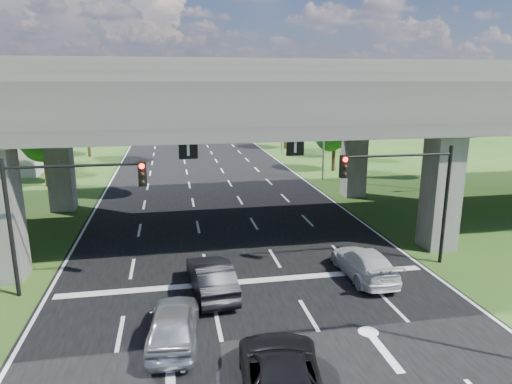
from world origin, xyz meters
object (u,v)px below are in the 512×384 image
object	(u,v)px
streetlight_beyond	(279,107)
car_white	(364,263)
car_dark	(211,277)
streetlight_far	(320,117)
car_silver	(173,323)
signal_right	(407,184)
car_trailing	(281,377)
signal_left	(62,200)

from	to	relation	value
streetlight_beyond	car_white	xyz separation A→B (m)	(-4.70, -37.00, -5.14)
car_dark	streetlight_far	bearing A→B (deg)	-124.62
streetlight_far	car_silver	size ratio (longest dim) A/B	2.33
signal_right	streetlight_far	bearing A→B (deg)	83.53
car_silver	car_trailing	distance (m)	4.69
streetlight_far	car_dark	bearing A→B (deg)	-119.10
car_white	signal_right	bearing A→B (deg)	-159.57
streetlight_beyond	car_trailing	size ratio (longest dim) A/B	1.93
streetlight_far	streetlight_beyond	world-z (taller)	same
car_dark	car_white	xyz separation A→B (m)	(7.20, 0.37, -0.07)
streetlight_far	car_silver	distance (m)	28.85
signal_left	signal_right	bearing A→B (deg)	0.00
streetlight_far	car_white	distance (m)	22.12
signal_left	car_trailing	world-z (taller)	signal_left
streetlight_beyond	car_white	bearing A→B (deg)	-97.24
signal_left	car_white	size ratio (longest dim) A/B	1.28
streetlight_beyond	streetlight_far	bearing A→B (deg)	-90.00
signal_right	signal_left	world-z (taller)	same
signal_right	car_dark	xyz separation A→B (m)	(-9.62, -1.32, -3.40)
signal_right	car_white	bearing A→B (deg)	-158.75
streetlight_far	car_dark	size ratio (longest dim) A/B	2.18
car_trailing	streetlight_beyond	bearing A→B (deg)	-95.41
signal_right	signal_left	bearing A→B (deg)	180.00
signal_left	car_silver	xyz separation A→B (m)	(4.37, -4.90, -3.43)
signal_left	streetlight_beyond	world-z (taller)	streetlight_beyond
car_dark	car_trailing	world-z (taller)	car_dark
signal_left	streetlight_beyond	bearing A→B (deg)	63.57
streetlight_far	streetlight_beyond	size ratio (longest dim) A/B	1.00
streetlight_beyond	signal_left	bearing A→B (deg)	-116.43
car_dark	car_white	size ratio (longest dim) A/B	0.98
signal_left	streetlight_beyond	size ratio (longest dim) A/B	0.60
car_dark	streetlight_beyond	bearing A→B (deg)	-113.18
signal_right	signal_left	distance (m)	15.65
signal_right	streetlight_far	distance (m)	20.25
signal_left	streetlight_far	size ratio (longest dim) A/B	0.60
car_dark	signal_left	bearing A→B (deg)	-17.84
car_white	signal_left	bearing A→B (deg)	-4.90
signal_left	car_trailing	xyz separation A→B (m)	(7.39, -8.48, -3.44)
signal_right	car_dark	distance (m)	10.29
signal_right	car_trailing	world-z (taller)	signal_right
signal_right	car_white	size ratio (longest dim) A/B	1.28
car_white	car_trailing	xyz separation A→B (m)	(-5.83, -7.54, 0.04)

